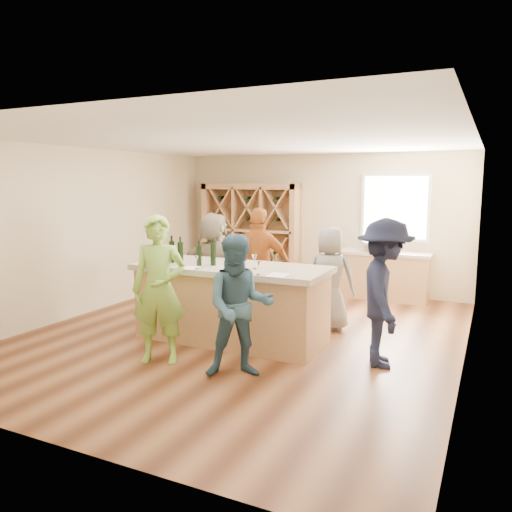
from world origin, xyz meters
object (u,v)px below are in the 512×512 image
at_px(wine_bottle_e, 213,254).
at_px(person_far_right, 330,278).
at_px(person_server, 384,293).
at_px(wine_bottle_d, 199,256).
at_px(tasting_counter_base, 231,306).
at_px(person_near_left, 159,289).
at_px(wine_bottle_b, 181,253).
at_px(person_far_mid, 260,265).
at_px(person_near_right, 240,306).
at_px(wine_bottle_a, 172,252).
at_px(sink, 375,246).
at_px(person_far_left, 214,264).
at_px(wine_rack, 251,235).

relative_size(wine_bottle_e, person_far_right, 0.20).
height_order(wine_bottle_e, person_server, person_server).
relative_size(wine_bottle_d, person_far_right, 0.17).
distance_m(tasting_counter_base, person_near_left, 1.27).
distance_m(wine_bottle_b, wine_bottle_e, 0.47).
relative_size(wine_bottle_b, wine_bottle_d, 1.15).
bearing_deg(person_far_mid, wine_bottle_d, 69.76).
xyz_separation_m(person_near_left, person_near_right, (1.11, 0.02, -0.10)).
bearing_deg(wine_bottle_e, person_near_left, -99.89).
xyz_separation_m(wine_bottle_d, person_near_left, (-0.00, -0.92, -0.30)).
distance_m(wine_bottle_a, wine_bottle_b, 0.21).
bearing_deg(sink, person_near_left, -109.31).
xyz_separation_m(person_near_left, person_far_left, (-0.56, 2.30, -0.05)).
height_order(wine_bottle_d, person_server, person_server).
bearing_deg(person_far_right, person_near_left, 47.25).
xyz_separation_m(person_far_mid, person_far_left, (-0.90, 0.13, -0.05)).
bearing_deg(person_far_right, wine_bottle_e, 34.00).
bearing_deg(person_far_left, person_far_mid, -174.95).
relative_size(person_far_right, person_far_left, 0.91).
bearing_deg(person_near_right, person_server, 6.66).
relative_size(wine_bottle_a, wine_bottle_b, 0.99).
xyz_separation_m(wine_bottle_b, person_far_left, (-0.28, 1.42, -0.37)).
bearing_deg(person_far_right, wine_bottle_d, 32.45).
relative_size(tasting_counter_base, person_near_right, 1.58).
distance_m(wine_bottle_b, person_near_left, 0.98).
bearing_deg(sink, person_far_left, -133.01).
relative_size(wine_bottle_a, wine_bottle_d, 1.13).
xyz_separation_m(wine_bottle_b, person_near_left, (0.28, -0.89, -0.32)).
xyz_separation_m(wine_bottle_b, person_near_right, (1.38, -0.87, -0.41)).
height_order(wine_bottle_b, person_server, person_server).
distance_m(person_far_right, person_far_left, 2.04).
height_order(person_server, person_far_left, person_server).
bearing_deg(person_near_left, wine_bottle_b, 85.21).
bearing_deg(person_far_mid, person_far_right, 178.47).
bearing_deg(person_server, person_near_right, 110.50).
height_order(tasting_counter_base, person_far_right, person_far_right).
distance_m(tasting_counter_base, person_near_right, 1.36).
height_order(tasting_counter_base, person_far_left, person_far_left).
height_order(wine_bottle_e, person_far_right, person_far_right).
distance_m(wine_bottle_a, person_far_mid, 1.50).
bearing_deg(person_far_left, wine_bottle_a, 106.82).
bearing_deg(person_far_right, wine_bottle_b, 28.31).
distance_m(wine_rack, tasting_counter_base, 3.93).
relative_size(person_server, person_far_mid, 0.98).
height_order(wine_bottle_d, person_far_mid, person_far_mid).
bearing_deg(wine_bottle_e, wine_bottle_d, -152.48).
relative_size(sink, person_near_left, 0.30).
relative_size(wine_bottle_b, person_server, 0.18).
relative_size(tasting_counter_base, person_server, 1.44).
height_order(tasting_counter_base, wine_bottle_a, wine_bottle_a).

